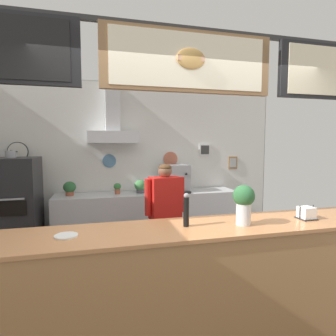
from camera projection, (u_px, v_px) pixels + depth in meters
The scene contains 14 objects.
ground_plane at pixel (184, 331), 2.65m from camera, with size 6.51×6.51×0.00m, color #3F3A38.
back_wall_assembly at pixel (141, 158), 4.93m from camera, with size 5.11×2.94×2.87m.
service_counter at pixel (193, 290), 2.36m from camera, with size 3.71×0.62×1.10m.
back_prep_counter at pixel (149, 219), 4.86m from camera, with size 3.13×0.62×0.94m.
pizza_oven at pixel (13, 212), 4.07m from camera, with size 0.71×0.76×1.68m.
shop_worker at pixel (165, 219), 3.56m from camera, with size 0.54×0.28×1.53m.
espresso_machine at pixel (175, 179), 4.89m from camera, with size 0.48×0.46×0.48m.
potted_rosemary at pixel (70, 188), 4.53m from camera, with size 0.20×0.20×0.23m.
potted_oregano at pixel (117, 188), 4.68m from camera, with size 0.12×0.12×0.18m.
potted_thyme at pixel (140, 186), 4.78m from camera, with size 0.21×0.21×0.23m.
pepper_grinder at pixel (186, 210), 2.31m from camera, with size 0.05×0.05×0.28m.
basil_vase at pixel (244, 203), 2.35m from camera, with size 0.18×0.18×0.34m.
condiment_plate at pixel (66, 236), 2.06m from camera, with size 0.17×0.17×0.01m.
napkin_holder at pixel (306, 213), 2.54m from camera, with size 0.15×0.14×0.13m.
Camera 1 is at (-0.76, -2.39, 1.78)m, focal length 29.78 mm.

